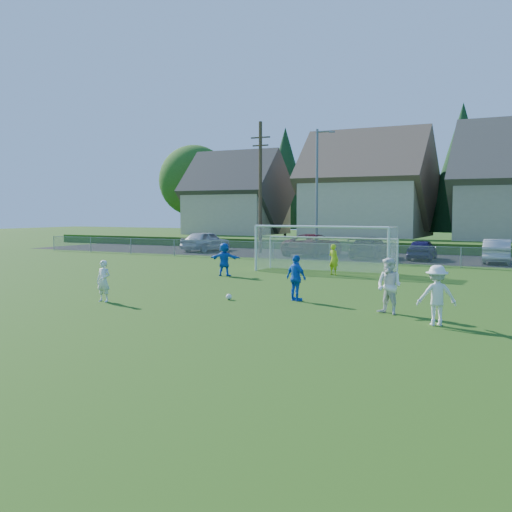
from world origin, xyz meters
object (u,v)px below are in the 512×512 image
Objects in this scene: soccer_ball at (229,297)px; goalkeeper at (334,260)px; player_white_c at (437,295)px; soccer_goal at (326,242)px; car_d at (370,248)px; player_white_a at (103,281)px; player_blue_b at (224,259)px; car_a at (206,241)px; car_f at (497,251)px; player_blue_a at (296,278)px; player_white_b at (389,286)px; car_e at (422,250)px; car_c at (313,245)px.

goalkeeper reaches higher than soccer_ball.
goalkeeper is at bearing -81.09° from player_white_c.
soccer_goal is at bearing -32.54° from goalkeeper.
soccer_ball is at bearing 90.72° from car_d.
player_white_a is 0.95× the size of goalkeeper.
soccer_ball is 21.26m from car_d.
player_blue_b is 1.06× the size of goalkeeper.
soccer_goal is at bearing 148.89° from car_a.
car_f is (-0.60, 22.71, -0.11)m from player_white_c.
player_white_a is 0.33× the size of car_f.
car_f is at bearing -77.92° from player_blue_a.
soccer_goal reaches higher than goalkeeper.
car_d is at bearing -55.26° from player_blue_a.
player_white_a is 10.03m from player_white_b.
player_blue_b is (-10.29, 7.25, -0.06)m from player_white_b.
car_e is (1.95, 11.69, -0.10)m from goalkeeper.
car_f is (10.88, 23.64, 0.00)m from player_white_a.
car_e is (7.85, -0.17, -0.10)m from car_c.
soccer_ball is at bearing -87.80° from soccer_goal.
player_blue_b is (-4.27, 6.93, 0.73)m from soccer_ball.
player_blue_a is at bearing 72.04° from car_f.
player_white_c is 0.34× the size of car_d.
player_white_c is at bearing -13.27° from player_white_b.
car_a is (-14.95, 22.12, 0.70)m from soccer_ball.
soccer_ball is 0.13× the size of player_white_c.
soccer_ball is 9.87m from goalkeeper.
car_d is at bearing -61.60° from goalkeeper.
player_white_a is at bearing 81.29° from player_blue_b.
player_blue_a is at bearing 85.82° from car_e.
car_f reaches higher than car_d.
soccer_goal reaches higher than player_white_c.
goalkeeper is at bearing 76.68° from car_e.
soccer_goal is (5.02, -10.68, 0.84)m from car_c.
player_blue_b reaches higher than player_white_a.
car_d is at bearing 179.60° from car_c.
player_blue_a is (-3.73, 1.24, -0.06)m from player_white_b.
car_a reaches higher than car_e.
car_c is at bearing 90.33° from player_white_a.
player_white_b reaches higher than car_e.
car_c is 1.41× the size of car_e.
player_blue_b is at bearing 100.25° from car_c.
player_white_a is 0.84× the size of player_white_b.
car_d reaches higher than car_e.
car_a is 0.64× the size of soccer_goal.
soccer_ball is at bearing -161.02° from player_white_b.
soccer_ball is 4.55m from player_white_a.
player_white_b is 1.07× the size of player_blue_b.
player_white_c is (7.70, -1.51, 0.75)m from soccer_ball.
car_f is at bearing 172.13° from car_e.
player_white_a is 0.31× the size of car_a.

